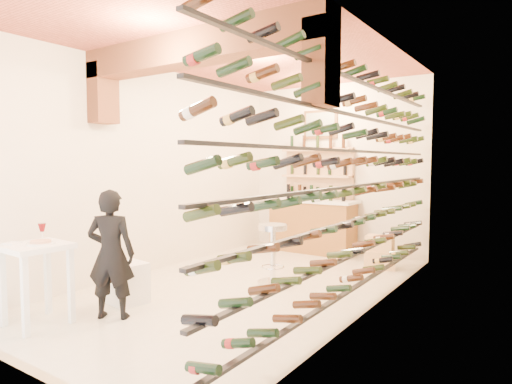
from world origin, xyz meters
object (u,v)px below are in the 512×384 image
wine_rack (350,177)px  back_counter (312,224)px  chrome_barstool (273,249)px  person (111,254)px  tasting_table (36,258)px  crate_lower (380,259)px  white_stool (128,283)px

wine_rack → back_counter: size_ratio=3.35×
wine_rack → chrome_barstool: (-1.30, 0.38, -1.06)m
person → chrome_barstool: person is taller
tasting_table → crate_lower: tasting_table is taller
back_counter → chrome_barstool: back_counter is taller
white_stool → chrome_barstool: (1.01, 1.72, 0.24)m
crate_lower → chrome_barstool: bearing=-118.7°
person → crate_lower: size_ratio=2.95×
back_counter → chrome_barstool: bearing=-76.7°
tasting_table → white_stool: tasting_table is taller
back_counter → white_stool: bearing=-96.8°
wine_rack → crate_lower: bearing=99.1°
tasting_table → chrome_barstool: size_ratio=1.24×
wine_rack → back_counter: 3.38m
tasting_table → crate_lower: 5.01m
wine_rack → white_stool: 2.97m
person → crate_lower: 4.30m
tasting_table → wine_rack: bearing=45.5°
wine_rack → person: wine_rack is taller
white_stool → person: size_ratio=0.35×
person → chrome_barstool: 2.29m
white_stool → tasting_table: bearing=-102.4°
back_counter → crate_lower: size_ratio=3.51×
chrome_barstool → crate_lower: (0.96, 1.74, -0.35)m
wine_rack → white_stool: wine_rack is taller
wine_rack → person: size_ratio=3.98×
crate_lower → white_stool: bearing=-119.6°
wine_rack → tasting_table: (-2.53, -2.35, -0.84)m
tasting_table → person: size_ratio=0.73×
wine_rack → person: bearing=-139.0°
tasting_table → crate_lower: size_ratio=2.17×
wine_rack → crate_lower: size_ratio=11.77×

